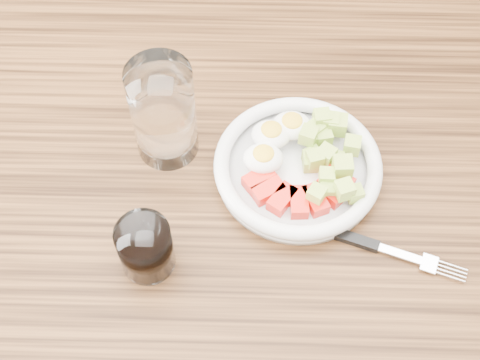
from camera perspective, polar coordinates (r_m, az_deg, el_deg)
The scene contains 5 objects.
dining_table at distance 1.01m, azimuth 0.55°, elevation -4.43°, with size 1.50×0.90×0.77m.
bowl at distance 0.93m, azimuth 4.95°, elevation 1.35°, with size 0.23×0.23×0.06m.
fork at distance 0.90m, azimuth 10.35°, elevation -5.21°, with size 0.22×0.09×0.01m.
water_glass at distance 0.91m, azimuth -6.56°, elevation 5.76°, with size 0.09×0.09×0.16m, color white.
coffee_glass at distance 0.85m, azimuth -8.07°, elevation -5.75°, with size 0.07×0.07×0.08m.
Camera 1 is at (0.00, -0.47, 1.56)m, focal length 50.00 mm.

